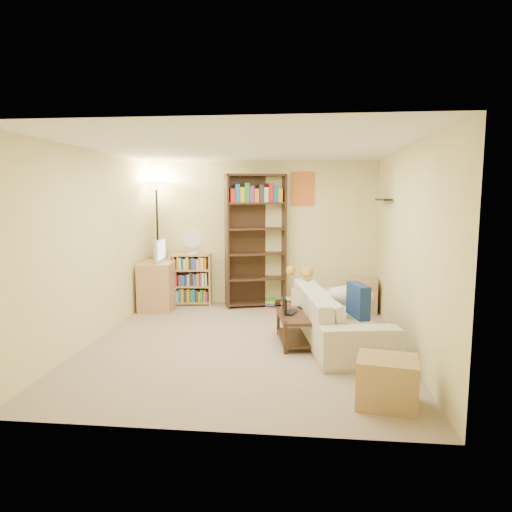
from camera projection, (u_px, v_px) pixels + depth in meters
The scene contains 19 objects.
room at pixel (245, 219), 5.73m from camera, with size 4.50×4.54×2.52m.
sofa at pixel (338, 315), 6.04m from camera, with size 1.30×2.45×0.68m, color beige.
navy_pillow at pixel (358, 300), 5.51m from camera, with size 0.45×0.13×0.40m, color navy.
cream_blanket at pixel (350, 296), 6.07m from camera, with size 0.63×0.45×0.27m, color beige.
tabby_cat at pixel (304, 272), 6.85m from camera, with size 0.54×0.26×0.18m.
coffee_table at pixel (298, 325), 5.90m from camera, with size 0.63×0.94×0.39m.
laptop at pixel (294, 312), 5.93m from camera, with size 0.27×0.35×0.02m, color black.
laptop_screen at pixel (285, 305), 5.90m from camera, with size 0.01×0.29×0.19m, color white.
mug at pixel (310, 315), 5.70m from camera, with size 0.10×0.10×0.09m, color silver.
tv_remote at pixel (301, 308), 6.18m from camera, with size 0.05×0.16×0.02m, color black.
tv_stand at pixel (158, 285), 7.71m from camera, with size 0.53×0.75×0.80m, color tan.
television at pixel (157, 251), 7.63m from camera, with size 0.14×0.67×0.38m, color black.
tall_bookshelf at pixel (255, 237), 7.81m from camera, with size 1.08×0.63×2.27m.
short_bookshelf at pixel (191, 279), 8.02m from camera, with size 0.73×0.36×0.90m.
desk_fan at pixel (193, 241), 7.88m from camera, with size 0.32×0.18×0.44m.
floor_lamp at pixel (157, 206), 7.91m from camera, with size 0.37×0.37×2.16m.
side_table at pixel (362, 296), 7.52m from camera, with size 0.47×0.47×0.54m, color tan.
end_cabinet at pixel (387, 382), 4.16m from camera, with size 0.53×0.45×0.45m, color tan.
book_stacks at pixel (288, 303), 7.79m from camera, with size 0.70×0.23×0.21m.
Camera 1 is at (0.74, -5.69, 1.91)m, focal length 32.00 mm.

